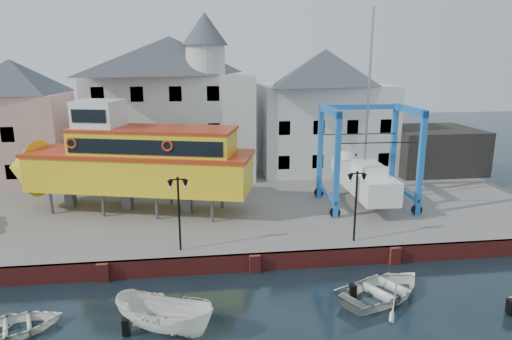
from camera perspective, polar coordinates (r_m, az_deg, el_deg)
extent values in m
plane|color=#17242B|center=(25.56, -0.18, -12.58)|extent=(140.00, 140.00, 0.00)
cube|color=slate|center=(35.54, -2.45, -4.01)|extent=(44.00, 22.00, 1.00)
cube|color=maroon|center=(25.45, -0.21, -11.46)|extent=(44.00, 0.25, 1.00)
cube|color=maroon|center=(25.64, -18.61, -12.03)|extent=(0.60, 0.36, 1.00)
cube|color=maroon|center=(25.30, -0.16, -11.62)|extent=(0.60, 0.36, 1.00)
cube|color=maroon|center=(27.40, 16.95, -10.19)|extent=(0.60, 0.36, 1.00)
cube|color=tan|center=(43.92, -27.55, 3.57)|extent=(8.00, 7.00, 7.50)
pyramid|color=#3D4248|center=(43.44, -28.31, 10.26)|extent=(8.00, 7.00, 2.80)
cube|color=black|center=(40.95, -28.16, -0.22)|extent=(1.00, 0.08, 1.20)
cube|color=black|center=(40.42, -28.64, 3.91)|extent=(1.00, 0.08, 1.20)
cube|color=silver|center=(41.68, -10.35, 5.49)|extent=(14.00, 8.00, 9.00)
pyramid|color=#3D4248|center=(41.27, -10.72, 13.90)|extent=(14.00, 8.00, 3.20)
cube|color=black|center=(39.01, -18.51, 0.09)|extent=(1.00, 0.08, 1.20)
cube|color=black|center=(38.54, -14.14, 0.23)|extent=(1.00, 0.08, 1.20)
cube|color=black|center=(38.30, -9.68, 0.37)|extent=(1.00, 0.08, 1.20)
cube|color=black|center=(38.30, -5.19, 0.51)|extent=(1.00, 0.08, 1.20)
cube|color=black|center=(38.45, -18.85, 4.44)|extent=(1.00, 0.08, 1.20)
cube|color=black|center=(37.97, -14.40, 4.64)|extent=(1.00, 0.08, 1.20)
cube|color=black|center=(37.73, -9.86, 4.81)|extent=(1.00, 0.08, 1.20)
cube|color=black|center=(37.72, -5.29, 4.95)|extent=(1.00, 0.08, 1.20)
cube|color=black|center=(38.12, -19.20, 8.89)|extent=(1.00, 0.08, 1.20)
cube|color=black|center=(37.64, -14.67, 9.15)|extent=(1.00, 0.08, 1.20)
cube|color=black|center=(37.39, -10.05, 9.35)|extent=(1.00, 0.08, 1.20)
cube|color=black|center=(37.38, -5.39, 9.50)|extent=(1.00, 0.08, 1.20)
cylinder|color=silver|center=(38.83, -6.33, 13.48)|extent=(3.20, 3.20, 2.40)
cone|color=#3D4248|center=(38.90, -6.43, 17.16)|extent=(3.80, 3.80, 2.60)
cube|color=silver|center=(43.85, 8.38, 5.31)|extent=(12.00, 8.00, 8.00)
pyramid|color=#3D4248|center=(43.39, 8.64, 12.64)|extent=(12.00, 8.00, 3.20)
cube|color=black|center=(39.46, 3.51, 0.94)|extent=(1.00, 0.08, 1.20)
cube|color=black|center=(40.13, 7.72, 1.06)|extent=(1.00, 0.08, 1.20)
cube|color=black|center=(41.01, 11.77, 1.17)|extent=(1.00, 0.08, 1.20)
cube|color=black|center=(42.09, 15.64, 1.26)|extent=(1.00, 0.08, 1.20)
cube|color=black|center=(38.90, 3.58, 5.25)|extent=(1.00, 0.08, 1.20)
cube|color=black|center=(39.59, 7.86, 5.30)|extent=(1.00, 0.08, 1.20)
cube|color=black|center=(40.48, 11.98, 5.31)|extent=(1.00, 0.08, 1.20)
cube|color=black|center=(41.57, 15.90, 5.30)|extent=(1.00, 0.08, 1.20)
cube|color=black|center=(46.12, 21.03, 2.42)|extent=(8.00, 7.00, 4.00)
cylinder|color=black|center=(25.35, -9.58, -5.65)|extent=(0.12, 0.12, 4.00)
cube|color=black|center=(24.76, -9.77, -1.17)|extent=(0.90, 0.06, 0.06)
sphere|color=black|center=(24.74, -9.77, -1.01)|extent=(0.16, 0.16, 0.16)
cone|color=black|center=(24.85, -10.66, -1.80)|extent=(0.32, 0.32, 0.45)
sphere|color=white|center=(24.89, -10.65, -2.20)|extent=(0.18, 0.18, 0.18)
cone|color=black|center=(24.81, -8.82, -1.75)|extent=(0.32, 0.32, 0.45)
sphere|color=white|center=(24.86, -8.80, -2.14)|extent=(0.18, 0.18, 0.18)
cylinder|color=black|center=(26.86, 12.33, -4.67)|extent=(0.12, 0.12, 4.00)
cube|color=black|center=(26.29, 12.56, -0.42)|extent=(0.90, 0.06, 0.06)
sphere|color=black|center=(26.27, 12.56, -0.28)|extent=(0.16, 0.16, 0.16)
cone|color=black|center=(26.22, 11.70, -1.02)|extent=(0.32, 0.32, 0.45)
sphere|color=white|center=(26.27, 11.68, -1.40)|extent=(0.18, 0.18, 0.18)
cone|color=black|center=(26.49, 13.34, -0.96)|extent=(0.32, 0.32, 0.45)
sphere|color=white|center=(26.54, 13.32, -1.34)|extent=(0.18, 0.18, 0.18)
cylinder|color=#59595E|center=(34.14, -24.22, -3.71)|extent=(0.25, 0.25, 1.61)
cylinder|color=#59595E|center=(36.59, -21.75, -2.35)|extent=(0.25, 0.25, 1.61)
cylinder|color=#59595E|center=(32.31, -18.57, -4.15)|extent=(0.25, 0.25, 1.61)
cylinder|color=#59595E|center=(34.89, -16.39, -2.68)|extent=(0.25, 0.25, 1.61)
cylinder|color=#59595E|center=(30.83, -12.30, -4.59)|extent=(0.25, 0.25, 1.61)
cylinder|color=#59595E|center=(33.52, -10.53, -3.01)|extent=(0.25, 0.25, 1.61)
cylinder|color=#59595E|center=(29.75, -5.49, -5.00)|extent=(0.25, 0.25, 1.61)
cylinder|color=#59595E|center=(32.53, -4.25, -3.32)|extent=(0.25, 0.25, 1.61)
cube|color=#59595E|center=(35.08, -22.19, -3.06)|extent=(0.76, 0.69, 1.61)
cube|color=#59595E|center=(33.15, -15.76, -3.50)|extent=(0.76, 0.69, 1.61)
cube|color=#59595E|center=(31.68, -8.63, -3.92)|extent=(0.76, 0.69, 1.61)
cube|color=yellow|center=(32.21, -14.25, -0.23)|extent=(15.55, 7.99, 2.36)
cone|color=yellow|center=(36.39, -27.00, 0.26)|extent=(3.37, 4.56, 4.07)
cube|color=#B23115|center=(31.93, -14.38, 2.01)|extent=(15.91, 8.24, 0.24)
cube|color=yellow|center=(31.40, -12.65, 3.31)|extent=(11.31, 6.42, 1.72)
cube|color=black|center=(29.70, -13.91, 2.75)|extent=(9.92, 2.85, 0.96)
cube|color=black|center=(33.10, -11.53, 3.98)|extent=(9.92, 2.85, 0.96)
cube|color=#B23115|center=(31.24, -12.74, 5.03)|extent=(11.54, 6.58, 0.19)
cube|color=white|center=(32.65, -19.03, 6.54)|extent=(3.44, 3.44, 1.95)
cube|color=black|center=(31.39, -20.22, 6.34)|extent=(2.27, 0.69, 0.86)
torus|color=#B23115|center=(31.75, -22.07, 3.13)|extent=(0.76, 0.35, 0.75)
torus|color=#B23115|center=(29.06, -11.02, 2.99)|extent=(0.76, 0.35, 0.75)
cube|color=#237CBB|center=(30.11, 10.08, 0.46)|extent=(0.36, 0.36, 7.05)
cylinder|color=black|center=(30.99, 9.84, -5.26)|extent=(0.71, 0.27, 0.70)
cube|color=#237CBB|center=(34.53, 8.01, 2.24)|extent=(0.36, 0.36, 7.05)
cylinder|color=black|center=(35.30, 7.84, -2.81)|extent=(0.71, 0.27, 0.70)
cube|color=#237CBB|center=(32.12, 19.90, 0.67)|extent=(0.36, 0.36, 7.05)
cylinder|color=black|center=(32.94, 19.45, -4.71)|extent=(0.71, 0.27, 0.70)
cube|color=#237CBB|center=(36.29, 16.78, 2.35)|extent=(0.36, 0.36, 7.05)
cylinder|color=black|center=(37.02, 16.44, -2.47)|extent=(0.71, 0.27, 0.70)
cube|color=#237CBB|center=(31.78, 9.20, 7.32)|extent=(0.51, 5.04, 0.49)
cube|color=#237CBB|center=(32.94, 8.81, -2.87)|extent=(0.41, 5.04, 0.21)
cube|color=#237CBB|center=(33.68, 18.67, 7.13)|extent=(0.51, 5.04, 0.49)
cube|color=#237CBB|center=(34.78, 17.94, -2.49)|extent=(0.41, 5.04, 0.21)
cube|color=#237CBB|center=(34.82, 12.79, 7.71)|extent=(6.05, 0.54, 0.35)
cube|color=white|center=(33.54, 13.58, -1.36)|extent=(2.55, 7.62, 1.61)
cone|color=white|center=(37.66, 11.37, 0.40)|extent=(2.37, 1.68, 2.32)
cube|color=#59595E|center=(33.85, 13.47, -3.26)|extent=(0.30, 1.82, 0.70)
cube|color=white|center=(32.81, 13.97, 0.28)|extent=(1.71, 3.07, 0.60)
cylinder|color=#99999E|center=(32.98, 13.91, 9.57)|extent=(0.16, 0.16, 11.07)
cube|color=black|center=(31.21, 14.97, 3.31)|extent=(5.44, 0.29, 0.05)
cube|color=black|center=(34.57, 12.89, 4.41)|extent=(5.44, 0.29, 0.05)
imported|color=white|center=(21.00, -11.29, -19.23)|extent=(4.93, 3.74, 1.80)
imported|color=white|center=(24.01, 15.68, -14.99)|extent=(6.16, 5.60, 1.04)
imported|color=white|center=(23.03, -28.14, -17.54)|extent=(4.80, 4.11, 0.84)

